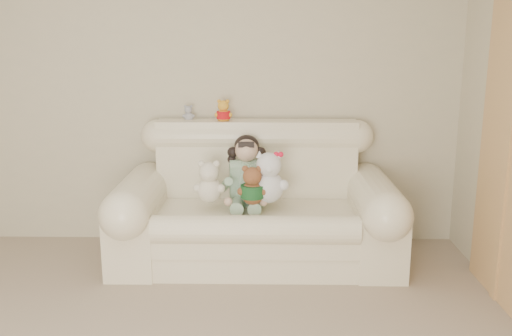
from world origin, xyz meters
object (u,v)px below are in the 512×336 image
object	(u,v)px
brown_teddy	(252,182)
cream_teddy	(209,178)
sofa	(256,196)
seated_child	(247,170)
white_cat	(269,172)

from	to	relation	value
brown_teddy	cream_teddy	bearing A→B (deg)	-172.52
sofa	cream_teddy	distance (m)	0.39
cream_teddy	brown_teddy	bearing A→B (deg)	-21.63
seated_child	white_cat	bearing A→B (deg)	-55.10
brown_teddy	sofa	bearing A→B (deg)	97.60
seated_child	brown_teddy	size ratio (longest dim) A/B	1.63
seated_child	brown_teddy	distance (m)	0.25
white_cat	seated_child	bearing A→B (deg)	109.50
cream_teddy	white_cat	bearing A→B (deg)	-11.68
sofa	white_cat	bearing A→B (deg)	-49.50
sofa	cream_teddy	xyz separation A→B (m)	(-0.34, -0.12, 0.17)
white_cat	cream_teddy	distance (m)	0.43
sofa	cream_teddy	world-z (taller)	sofa
seated_child	cream_teddy	bearing A→B (deg)	-149.67
white_cat	cream_teddy	xyz separation A→B (m)	(-0.43, -0.01, -0.04)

